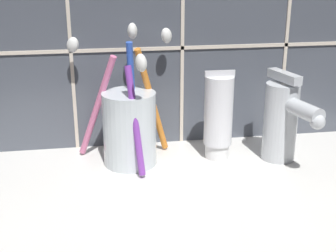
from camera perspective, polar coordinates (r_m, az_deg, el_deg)
The scene contains 5 objects.
sink_counter at distance 59.84cm, azimuth 2.96°, elevation -8.39°, with size 64.29×32.66×2.00cm, color silver.
tile_wall_backsplash at distance 69.29cm, azimuth 0.33°, elevation 13.90°, with size 74.29×1.72×44.08cm.
toothbrush_cup at distance 64.27cm, azimuth -4.71°, elevation 0.20°, with size 15.55×11.98×19.16cm.
toothpaste_tube at distance 66.03cm, azimuth 6.15°, elevation 1.24°, with size 4.21×4.01×12.82cm.
sink_faucet at distance 66.76cm, azimuth 13.90°, elevation 0.84°, with size 5.23×11.41×12.67cm.
Camera 1 is at (-11.51, -51.35, 29.49)cm, focal length 50.00 mm.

